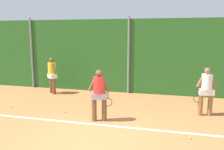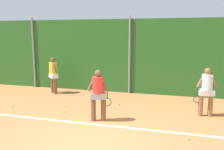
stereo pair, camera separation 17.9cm
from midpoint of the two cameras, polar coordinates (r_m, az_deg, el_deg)
name	(u,v)px [view 1 (the left image)]	position (r m, az deg, el deg)	size (l,w,h in m)	color
ground_plane	(107,120)	(8.06, -1.73, -10.68)	(27.23, 27.23, 0.00)	#C67542
hedge_fence_backdrop	(129,56)	(11.46, 3.66, 4.43)	(17.70, 0.25, 3.50)	#286023
fence_post_left	(32,53)	(13.21, -18.91, 4.93)	(0.10, 0.10, 3.63)	gray
fence_post_center	(129,55)	(11.28, 3.50, 4.68)	(0.10, 0.10, 3.63)	gray
court_baseline_paint	(104,125)	(7.65, -2.70, -11.83)	(12.94, 0.10, 0.01)	white
player_foreground_near	(99,93)	(7.76, -3.74, -4.22)	(0.75, 0.42, 1.69)	brown
player_midcourt	(206,89)	(8.84, 20.95, -3.13)	(0.77, 0.37, 1.68)	#8C603D
player_backcourt_far	(52,74)	(11.68, -14.48, 0.34)	(0.57, 0.55, 1.71)	brown
tennis_ball_0	(65,112)	(8.96, -11.60, -8.53)	(0.07, 0.07, 0.07)	#CCDB33
tennis_ball_1	(11,107)	(10.16, -23.32, -6.94)	(0.07, 0.07, 0.07)	#CCDB33
tennis_ball_3	(190,138)	(7.02, 17.37, -14.08)	(0.07, 0.07, 0.07)	#CCDB33
tennis_ball_5	(119,104)	(9.73, 1.13, -6.84)	(0.07, 0.07, 0.07)	#CCDB33
tennis_ball_6	(90,105)	(9.66, -5.76, -7.01)	(0.07, 0.07, 0.07)	#CCDB33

